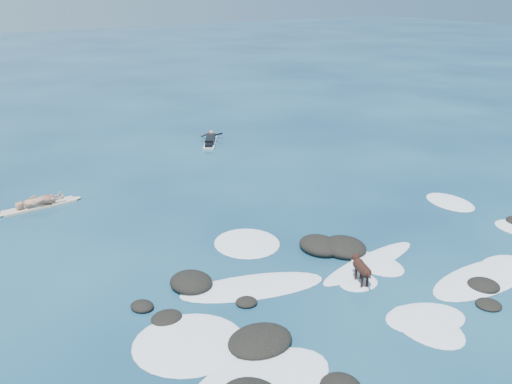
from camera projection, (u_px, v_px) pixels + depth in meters
ground at (337, 263)px, 15.99m from camera, size 160.00×160.00×0.00m
reef_rocks at (332, 289)px, 14.49m from camera, size 13.09×6.39×0.49m
breaking_foam at (356, 286)px, 14.80m from camera, size 13.90×8.22×0.12m
standing_surfer_rig at (37, 190)px, 19.64m from camera, size 2.98×0.70×1.69m
paddling_surfer_rig at (210, 140)px, 27.51m from camera, size 1.76×2.29×0.43m
dog at (361, 267)px, 14.77m from camera, size 0.52×1.10×0.72m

